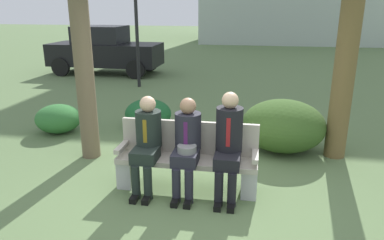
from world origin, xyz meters
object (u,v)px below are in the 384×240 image
at_px(seated_man_middle, 187,142).
at_px(seated_man_right, 228,140).
at_px(park_bench, 188,158).
at_px(shrub_near_bench, 148,114).
at_px(seated_man_left, 147,139).
at_px(parked_car_near, 105,50).
at_px(shrub_mid_lawn, 283,126).
at_px(street_lamp, 136,13).
at_px(shrub_far_lawn, 58,119).

bearing_deg(seated_man_middle, seated_man_right, 1.66).
height_order(park_bench, shrub_near_bench, park_bench).
relative_size(seated_man_left, shrub_near_bench, 1.35).
height_order(park_bench, parked_car_near, parked_car_near).
relative_size(seated_man_left, shrub_mid_lawn, 0.90).
relative_size(parked_car_near, street_lamp, 1.11).
height_order(seated_man_middle, street_lamp, street_lamp).
bearing_deg(street_lamp, seated_man_right, -62.73).
bearing_deg(parked_car_near, seated_man_left, -63.81).
relative_size(shrub_mid_lawn, street_lamp, 0.39).
xyz_separation_m(shrub_mid_lawn, parked_car_near, (-5.85, 6.40, 0.40)).
height_order(shrub_mid_lawn, parked_car_near, parked_car_near).
height_order(seated_man_left, street_lamp, street_lamp).
bearing_deg(seated_man_middle, street_lamp, 113.20).
distance_m(park_bench, seated_man_left, 0.60).
bearing_deg(seated_man_middle, parked_car_near, 119.10).
xyz_separation_m(seated_man_right, shrub_mid_lawn, (0.80, 1.71, -0.32)).
distance_m(park_bench, parked_car_near, 9.19).
height_order(shrub_near_bench, shrub_far_lawn, shrub_near_bench).
distance_m(seated_man_middle, parked_car_near, 9.30).
bearing_deg(seated_man_left, street_lamp, 108.94).
bearing_deg(shrub_mid_lawn, park_bench, -130.16).
height_order(seated_man_left, shrub_mid_lawn, seated_man_left).
height_order(seated_man_left, shrub_far_lawn, seated_man_left).
xyz_separation_m(shrub_far_lawn, street_lamp, (0.25, 4.27, 1.90)).
bearing_deg(seated_man_left, seated_man_middle, -0.64).
height_order(seated_man_middle, shrub_mid_lawn, seated_man_middle).
bearing_deg(park_bench, shrub_mid_lawn, 49.84).
xyz_separation_m(shrub_near_bench, shrub_far_lawn, (-1.64, -0.57, -0.02)).
relative_size(seated_man_left, shrub_far_lawn, 1.44).
relative_size(park_bench, parked_car_near, 0.47).
distance_m(seated_man_left, shrub_far_lawn, 3.08).
distance_m(seated_man_left, street_lamp, 6.69).
distance_m(seated_man_middle, street_lamp, 6.89).
bearing_deg(park_bench, shrub_near_bench, 118.00).
bearing_deg(seated_man_left, seated_man_right, 0.51).
bearing_deg(park_bench, seated_man_middle, -83.42).
height_order(park_bench, shrub_far_lawn, park_bench).
bearing_deg(seated_man_left, parked_car_near, 116.19).
relative_size(seated_man_left, seated_man_right, 0.93).
height_order(seated_man_right, street_lamp, street_lamp).
relative_size(shrub_near_bench, parked_car_near, 0.24).
distance_m(seated_man_left, seated_man_middle, 0.53).
relative_size(seated_man_right, shrub_mid_lawn, 0.97).
height_order(seated_man_left, parked_car_near, parked_car_near).
xyz_separation_m(park_bench, seated_man_left, (-0.51, -0.13, 0.29)).
relative_size(seated_man_right, parked_car_near, 0.35).
relative_size(park_bench, seated_man_middle, 1.47).
xyz_separation_m(seated_man_left, shrub_mid_lawn, (1.86, 1.72, -0.27)).
xyz_separation_m(seated_man_right, shrub_near_bench, (-1.79, 2.46, -0.46)).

